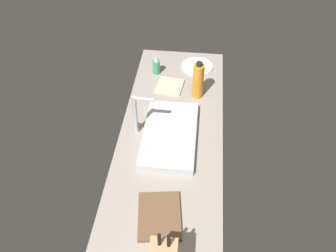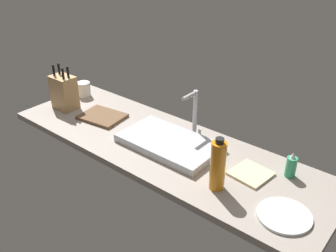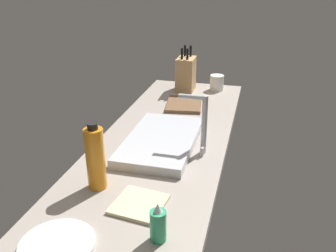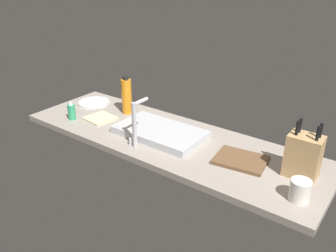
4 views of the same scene
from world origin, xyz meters
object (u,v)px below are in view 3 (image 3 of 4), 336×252
water_bottle (95,158)px  dish_towel (139,204)px  faucet (201,120)px  sink_basin (161,141)px  cutting_board (185,104)px  soap_bottle (158,224)px  dinner_plate (57,244)px  coffee_mug (217,83)px  knife_block (186,74)px

water_bottle → dish_towel: size_ratio=1.52×
faucet → sink_basin: bearing=-98.1°
sink_basin → cutting_board: bearing=-179.9°
soap_bottle → water_bottle: water_bottle is taller
sink_basin → dish_towel: bearing=5.9°
cutting_board → dinner_plate: bearing=-5.7°
sink_basin → dish_towel: (44.49, 4.58, -1.41)cm
cutting_board → dish_towel: bearing=2.8°
dinner_plate → sink_basin: bearing=170.1°
cutting_board → coffee_mug: coffee_mug is taller
water_bottle → coffee_mug: bearing=167.6°
soap_bottle → sink_basin: bearing=-165.5°
dinner_plate → soap_bottle: bearing=109.7°
dinner_plate → dish_towel: size_ratio=1.31×
cutting_board → coffee_mug: size_ratio=2.63×
cutting_board → dish_towel: (94.69, 4.70, -0.30)cm
knife_block → dinner_plate: knife_block is taller
cutting_board → faucet: bearing=18.7°
knife_block → soap_bottle: (136.38, 20.59, -5.14)cm
dinner_plate → knife_block: bearing=177.5°
faucet → dish_towel: size_ratio=1.55×
dinner_plate → dish_towel: same height
soap_bottle → dinner_plate: size_ratio=0.58×
sink_basin → coffee_mug: (-83.37, 13.38, 2.71)cm
sink_basin → knife_block: bearing=-175.9°
water_bottle → dinner_plate: size_ratio=1.16×
soap_bottle → faucet: bearing=177.3°
faucet → coffee_mug: faucet is taller
water_bottle → dinner_plate: water_bottle is taller
knife_block → soap_bottle: bearing=8.1°
dinner_plate → dish_towel: bearing=145.1°
sink_basin → dinner_plate: (68.09, -11.86, -1.41)cm
water_bottle → dinner_plate: bearing=2.6°
faucet → dinner_plate: (65.56, -29.59, -14.05)cm
sink_basin → coffee_mug: 84.48cm
knife_block → sink_basin: bearing=3.6°
faucet → knife_block: (-80.46, -23.24, -4.15)cm
dinner_plate → coffee_mug: coffee_mug is taller
knife_block → cutting_board: bearing=10.5°
soap_bottle → dish_towel: (-13.96, -10.49, -4.76)cm
faucet → knife_block: bearing=-163.9°
faucet → soap_bottle: size_ratio=2.02×
faucet → dinner_plate: faucet is taller
knife_block → faucet: bearing=15.6°
water_bottle → coffee_mug: water_bottle is taller
knife_block → cutting_board: (27.72, 5.40, -9.60)cm
cutting_board → sink_basin: bearing=0.1°
water_bottle → soap_bottle: bearing=53.5°
knife_block → cutting_board: size_ratio=1.10×
sink_basin → soap_bottle: soap_bottle is taller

